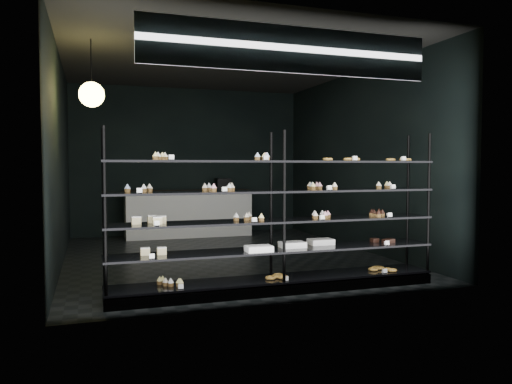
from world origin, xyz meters
TOP-DOWN VIEW (x-y plane):
  - room at (0.00, 0.00)m, footprint 5.01×6.01m
  - display_shelf at (0.00, -2.45)m, footprint 4.00×0.50m
  - signage at (0.00, -2.93)m, footprint 3.30×0.05m
  - pendant_lamp at (-2.04, -0.93)m, footprint 0.33×0.33m
  - service_counter at (-0.10, 2.50)m, footprint 2.73×0.65m

SIDE VIEW (x-z plane):
  - service_counter at x=-0.10m, z-range -0.11..1.12m
  - display_shelf at x=0.00m, z-range -0.33..1.58m
  - room at x=0.00m, z-range 0.00..3.20m
  - pendant_lamp at x=-2.04m, z-range 2.00..2.90m
  - signage at x=0.00m, z-range 2.50..3.00m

